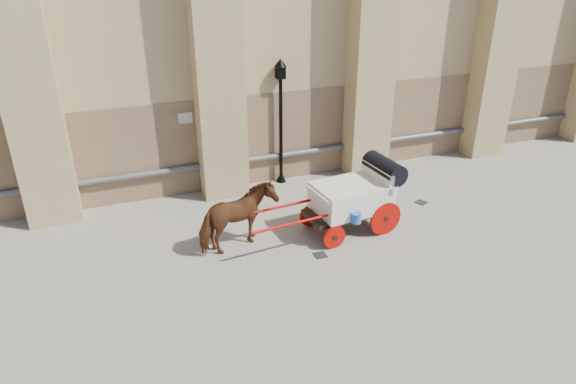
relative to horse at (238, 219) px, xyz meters
name	(u,v)px	position (x,y,z in m)	size (l,w,h in m)	color
ground	(295,242)	(1.48, -0.24, -0.87)	(90.00, 90.00, 0.00)	gray
horse	(238,219)	(0.00, 0.00, 0.00)	(0.94, 2.06, 1.74)	#5E3314
carriage	(356,194)	(3.32, -0.13, 0.19)	(4.56, 1.71, 1.96)	black
street_lamp	(281,119)	(2.47, 3.56, 1.31)	(0.38, 0.38, 4.08)	black
drain_grate_near	(320,255)	(1.84, -1.10, -0.86)	(0.32, 0.32, 0.01)	black
drain_grate_far	(421,202)	(5.97, 0.54, -0.86)	(0.32, 0.32, 0.01)	black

